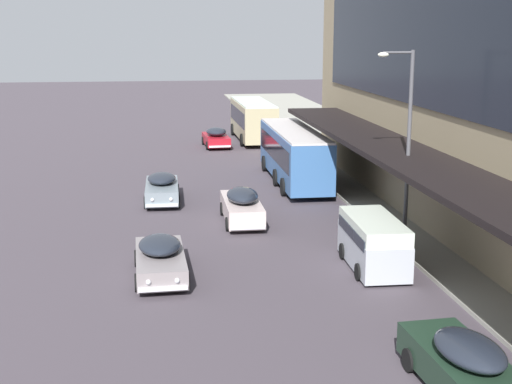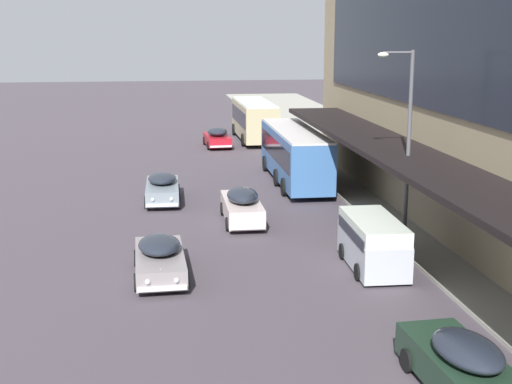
% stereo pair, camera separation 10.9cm
% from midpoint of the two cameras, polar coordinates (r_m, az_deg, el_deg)
% --- Properties ---
extents(transit_bus_kerbside_front, '(2.90, 9.52, 3.21)m').
position_cam_midpoint_polar(transit_bus_kerbside_front, '(58.46, -0.29, 5.94)').
color(transit_bus_kerbside_front, tan).
rests_on(transit_bus_kerbside_front, ground).
extents(transit_bus_kerbside_rear, '(2.71, 11.02, 3.19)m').
position_cam_midpoint_polar(transit_bus_kerbside_rear, '(42.12, 2.97, 3.20)').
color(transit_bus_kerbside_rear, '#3A66A0').
rests_on(transit_bus_kerbside_rear, ground).
extents(sedan_trailing_near, '(2.00, 4.78, 1.59)m').
position_cam_midpoint_polar(sedan_trailing_near, '(18.76, 16.20, -13.21)').
color(sedan_trailing_near, '#1D3224').
rests_on(sedan_trailing_near, ground).
extents(sedan_trailing_mid, '(2.02, 4.38, 1.54)m').
position_cam_midpoint_polar(sedan_trailing_mid, '(55.32, -3.27, 4.38)').
color(sedan_trailing_mid, '#AB1622').
rests_on(sedan_trailing_mid, ground).
extents(sedan_lead_mid, '(1.88, 4.69, 1.49)m').
position_cam_midpoint_polar(sedan_lead_mid, '(37.82, -7.62, 0.32)').
color(sedan_lead_mid, gray).
rests_on(sedan_lead_mid, ground).
extents(sedan_far_back, '(1.97, 4.68, 1.44)m').
position_cam_midpoint_polar(sedan_far_back, '(26.44, -7.79, -5.24)').
color(sedan_far_back, gray).
rests_on(sedan_far_back, ground).
extents(sedan_lead_near, '(1.81, 4.82, 1.69)m').
position_cam_midpoint_polar(sedan_lead_near, '(33.42, -1.23, -1.09)').
color(sedan_lead_near, beige).
rests_on(sedan_lead_near, ground).
extents(vw_van, '(2.00, 4.60, 1.96)m').
position_cam_midpoint_polar(vw_van, '(27.40, 9.20, -3.80)').
color(vw_van, '#B2B8C1').
rests_on(vw_van, ground).
extents(street_lamp, '(1.50, 0.28, 7.96)m').
position_cam_midpoint_polar(street_lamp, '(29.20, 11.76, 4.39)').
color(street_lamp, '#4C4C51').
rests_on(street_lamp, sidewalk_kerb).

